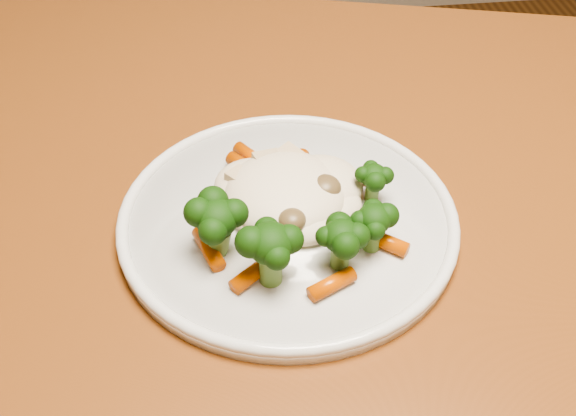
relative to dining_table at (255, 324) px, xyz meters
name	(u,v)px	position (x,y,z in m)	size (l,w,h in m)	color
dining_table	(255,324)	(0.00, 0.00, 0.00)	(1.48, 1.17, 0.75)	brown
plate	(288,221)	(0.03, 0.03, 0.10)	(0.27, 0.27, 0.01)	silver
meal	(289,205)	(0.03, 0.01, 0.12)	(0.17, 0.18, 0.05)	#F1E0C1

